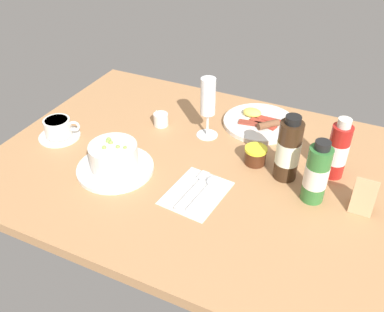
{
  "coord_description": "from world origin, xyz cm",
  "views": [
    {
      "loc": [
        40.78,
        -86.46,
        71.09
      ],
      "look_at": [
        2.62,
        -5.44,
        5.93
      ],
      "focal_mm": 39.31,
      "sensor_mm": 36.0,
      "label": 1
    }
  ],
  "objects_px": {
    "wine_glass": "(208,100)",
    "menu_card": "(364,194)",
    "porridge_bowl": "(114,159)",
    "creamer_jug": "(161,119)",
    "coffee_cup": "(58,129)",
    "breakfast_plate": "(260,122)",
    "sauce_bottle_brown": "(288,150)",
    "sauce_bottle_green": "(316,174)",
    "jam_jar": "(255,155)",
    "sauce_bottle_red": "(338,151)",
    "cutlery_setting": "(197,192)"
  },
  "relations": [
    {
      "from": "coffee_cup",
      "to": "porridge_bowl",
      "type": "bearing_deg",
      "value": -15.2
    },
    {
      "from": "wine_glass",
      "to": "sauce_bottle_red",
      "type": "bearing_deg",
      "value": -5.09
    },
    {
      "from": "breakfast_plate",
      "to": "creamer_jug",
      "type": "bearing_deg",
      "value": -154.6
    },
    {
      "from": "porridge_bowl",
      "to": "sauce_bottle_brown",
      "type": "distance_m",
      "value": 0.46
    },
    {
      "from": "wine_glass",
      "to": "breakfast_plate",
      "type": "height_order",
      "value": "wine_glass"
    },
    {
      "from": "porridge_bowl",
      "to": "creamer_jug",
      "type": "xyz_separation_m",
      "value": [
        -0.0,
        0.26,
        -0.02
      ]
    },
    {
      "from": "wine_glass",
      "to": "menu_card",
      "type": "relative_size",
      "value": 2.12
    },
    {
      "from": "sauce_bottle_red",
      "to": "breakfast_plate",
      "type": "distance_m",
      "value": 0.31
    },
    {
      "from": "creamer_jug",
      "to": "menu_card",
      "type": "height_order",
      "value": "menu_card"
    },
    {
      "from": "jam_jar",
      "to": "breakfast_plate",
      "type": "height_order",
      "value": "jam_jar"
    },
    {
      "from": "sauce_bottle_brown",
      "to": "creamer_jug",
      "type": "bearing_deg",
      "value": 168.12
    },
    {
      "from": "porridge_bowl",
      "to": "creamer_jug",
      "type": "bearing_deg",
      "value": 90.13
    },
    {
      "from": "jam_jar",
      "to": "sauce_bottle_green",
      "type": "distance_m",
      "value": 0.2
    },
    {
      "from": "creamer_jug",
      "to": "sauce_bottle_brown",
      "type": "bearing_deg",
      "value": -11.88
    },
    {
      "from": "coffee_cup",
      "to": "breakfast_plate",
      "type": "bearing_deg",
      "value": 31.75
    },
    {
      "from": "cutlery_setting",
      "to": "breakfast_plate",
      "type": "relative_size",
      "value": 0.8
    },
    {
      "from": "sauce_bottle_red",
      "to": "breakfast_plate",
      "type": "height_order",
      "value": "sauce_bottle_red"
    },
    {
      "from": "wine_glass",
      "to": "menu_card",
      "type": "bearing_deg",
      "value": -16.53
    },
    {
      "from": "coffee_cup",
      "to": "sauce_bottle_green",
      "type": "relative_size",
      "value": 0.73
    },
    {
      "from": "coffee_cup",
      "to": "sauce_bottle_green",
      "type": "distance_m",
      "value": 0.76
    },
    {
      "from": "sauce_bottle_red",
      "to": "breakfast_plate",
      "type": "relative_size",
      "value": 0.75
    },
    {
      "from": "porridge_bowl",
      "to": "creamer_jug",
      "type": "relative_size",
      "value": 3.77
    },
    {
      "from": "breakfast_plate",
      "to": "menu_card",
      "type": "relative_size",
      "value": 2.6
    },
    {
      "from": "porridge_bowl",
      "to": "cutlery_setting",
      "type": "bearing_deg",
      "value": 2.62
    },
    {
      "from": "wine_glass",
      "to": "sauce_bottle_brown",
      "type": "height_order",
      "value": "wine_glass"
    },
    {
      "from": "sauce_bottle_green",
      "to": "breakfast_plate",
      "type": "bearing_deg",
      "value": 128.78
    },
    {
      "from": "sauce_bottle_brown",
      "to": "sauce_bottle_red",
      "type": "relative_size",
      "value": 1.07
    },
    {
      "from": "porridge_bowl",
      "to": "coffee_cup",
      "type": "bearing_deg",
      "value": 164.8
    },
    {
      "from": "porridge_bowl",
      "to": "menu_card",
      "type": "bearing_deg",
      "value": 11.53
    },
    {
      "from": "creamer_jug",
      "to": "sauce_bottle_green",
      "type": "distance_m",
      "value": 0.54
    },
    {
      "from": "creamer_jug",
      "to": "jam_jar",
      "type": "relative_size",
      "value": 0.89
    },
    {
      "from": "porridge_bowl",
      "to": "wine_glass",
      "type": "bearing_deg",
      "value": 59.56
    },
    {
      "from": "jam_jar",
      "to": "sauce_bottle_red",
      "type": "bearing_deg",
      "value": 10.48
    },
    {
      "from": "cutlery_setting",
      "to": "sauce_bottle_red",
      "type": "relative_size",
      "value": 1.07
    },
    {
      "from": "cutlery_setting",
      "to": "sauce_bottle_brown",
      "type": "height_order",
      "value": "sauce_bottle_brown"
    },
    {
      "from": "coffee_cup",
      "to": "sauce_bottle_brown",
      "type": "height_order",
      "value": "sauce_bottle_brown"
    },
    {
      "from": "sauce_bottle_brown",
      "to": "coffee_cup",
      "type": "bearing_deg",
      "value": -171.24
    },
    {
      "from": "breakfast_plate",
      "to": "menu_card",
      "type": "xyz_separation_m",
      "value": [
        0.34,
        -0.27,
        0.03
      ]
    },
    {
      "from": "porridge_bowl",
      "to": "sauce_bottle_green",
      "type": "xyz_separation_m",
      "value": [
        0.51,
        0.11,
        0.04
      ]
    },
    {
      "from": "wine_glass",
      "to": "menu_card",
      "type": "height_order",
      "value": "wine_glass"
    },
    {
      "from": "porridge_bowl",
      "to": "jam_jar",
      "type": "distance_m",
      "value": 0.39
    },
    {
      "from": "wine_glass",
      "to": "jam_jar",
      "type": "xyz_separation_m",
      "value": [
        0.18,
        -0.07,
        -0.1
      ]
    },
    {
      "from": "sauce_bottle_brown",
      "to": "menu_card",
      "type": "distance_m",
      "value": 0.21
    },
    {
      "from": "porridge_bowl",
      "to": "creamer_jug",
      "type": "distance_m",
      "value": 0.26
    },
    {
      "from": "cutlery_setting",
      "to": "jam_jar",
      "type": "xyz_separation_m",
      "value": [
        0.09,
        0.18,
        0.02
      ]
    },
    {
      "from": "cutlery_setting",
      "to": "porridge_bowl",
      "type": "bearing_deg",
      "value": -177.38
    },
    {
      "from": "sauce_bottle_brown",
      "to": "breakfast_plate",
      "type": "distance_m",
      "value": 0.28
    },
    {
      "from": "coffee_cup",
      "to": "sauce_bottle_brown",
      "type": "relative_size",
      "value": 0.67
    },
    {
      "from": "creamer_jug",
      "to": "sauce_bottle_red",
      "type": "height_order",
      "value": "sauce_bottle_red"
    },
    {
      "from": "porridge_bowl",
      "to": "cutlery_setting",
      "type": "distance_m",
      "value": 0.25
    }
  ]
}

